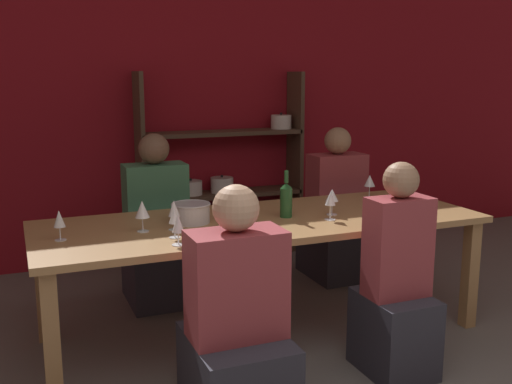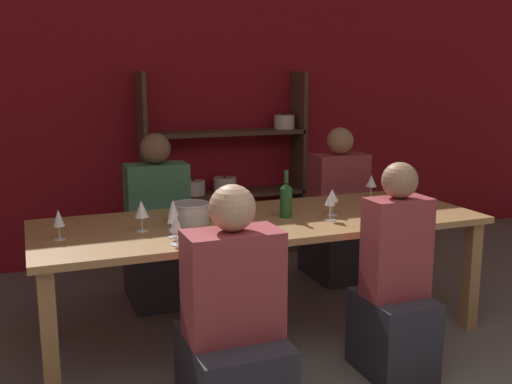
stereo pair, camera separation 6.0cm
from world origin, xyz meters
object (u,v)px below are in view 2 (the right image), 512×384
at_px(wine_glass_empty_a, 59,219).
at_px(person_near_b, 233,335).
at_px(wine_glass_empty_b, 173,209).
at_px(wine_glass_red_b, 141,210).
at_px(wine_glass_white_b, 173,217).
at_px(mixing_bowl, 191,212).
at_px(shelf_unit, 221,193).
at_px(person_far_b, 338,224).
at_px(wine_glass_red_c, 330,200).
at_px(person_far_a, 158,241).
at_px(dining_table, 262,230).
at_px(wine_glass_red_d, 371,182).
at_px(wine_glass_white_a, 176,224).
at_px(person_near_a, 394,297).
at_px(wine_bottle_green, 286,199).

relative_size(wine_glass_empty_a, person_near_b, 0.15).
bearing_deg(wine_glass_empty_b, wine_glass_red_b, 169.36).
bearing_deg(wine_glass_red_b, wine_glass_white_b, -55.70).
distance_m(wine_glass_red_b, wine_glass_empty_b, 0.18).
height_order(mixing_bowl, wine_glass_red_b, wine_glass_red_b).
xyz_separation_m(shelf_unit, person_far_b, (0.71, -0.89, -0.15)).
distance_m(wine_glass_red_c, person_far_a, 1.38).
distance_m(dining_table, person_far_a, 0.97).
relative_size(wine_glass_empty_a, wine_glass_red_d, 1.00).
bearing_deg(wine_glass_white_b, wine_glass_white_a, -97.60).
relative_size(mixing_bowl, wine_glass_empty_a, 1.44).
height_order(wine_glass_empty_b, person_near_a, person_near_a).
bearing_deg(wine_glass_white_a, wine_glass_red_d, 23.05).
xyz_separation_m(wine_glass_red_d, person_far_a, (-1.46, 0.50, -0.42)).
xyz_separation_m(wine_glass_white_a, person_far_b, (1.62, 1.18, -0.42)).
bearing_deg(dining_table, person_near_b, -120.30).
xyz_separation_m(wine_glass_red_d, wine_glass_empty_b, (-1.55, -0.37, 0.00)).
height_order(wine_glass_red_b, wine_glass_red_c, wine_glass_red_b).
xyz_separation_m(mixing_bowl, person_far_b, (1.42, 0.74, -0.38)).
distance_m(dining_table, wine_glass_empty_b, 0.61).
xyz_separation_m(mixing_bowl, wine_glass_red_c, (0.81, -0.26, 0.06)).
xyz_separation_m(shelf_unit, person_far_a, (-0.76, -0.89, -0.14)).
xyz_separation_m(wine_glass_red_b, person_near_b, (0.27, -0.78, -0.47)).
relative_size(wine_glass_red_c, person_near_b, 0.15).
distance_m(mixing_bowl, wine_glass_empty_a, 0.77).
height_order(wine_bottle_green, wine_glass_white_a, wine_bottle_green).
bearing_deg(dining_table, wine_glass_red_b, -177.73).
xyz_separation_m(mixing_bowl, person_near_a, (0.91, -0.81, -0.38)).
relative_size(dining_table, wine_bottle_green, 9.34).
bearing_deg(wine_glass_empty_a, wine_glass_red_c, -5.27).
xyz_separation_m(person_near_b, person_far_b, (1.46, 1.62, 0.03)).
xyz_separation_m(dining_table, person_near_a, (0.48, -0.74, -0.24)).
bearing_deg(mixing_bowl, wine_glass_red_b, -162.38).
height_order(dining_table, wine_glass_red_c, wine_glass_red_c).
relative_size(wine_glass_white_a, person_near_a, 0.14).
bearing_deg(mixing_bowl, person_far_b, 27.34).
bearing_deg(shelf_unit, mixing_bowl, -113.85).
distance_m(wine_bottle_green, person_far_b, 1.25).
bearing_deg(wine_glass_empty_b, mixing_bowl, 43.88).
bearing_deg(wine_glass_empty_a, person_near_a, -22.66).
bearing_deg(wine_glass_red_b, dining_table, 2.27).
distance_m(wine_glass_red_c, person_near_b, 1.15).
bearing_deg(dining_table, person_far_b, 39.16).
bearing_deg(dining_table, mixing_bowl, 170.89).
relative_size(wine_glass_white_a, wine_glass_red_d, 1.02).
bearing_deg(dining_table, wine_glass_red_d, 17.63).
height_order(wine_glass_white_b, person_near_b, person_near_b).
xyz_separation_m(wine_glass_red_c, person_far_a, (-0.85, 0.99, -0.43)).
bearing_deg(wine_glass_white_a, wine_glass_red_c, 10.53).
relative_size(mixing_bowl, wine_glass_red_d, 1.44).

